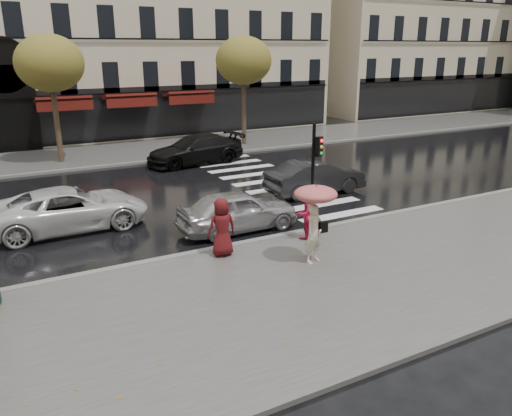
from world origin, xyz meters
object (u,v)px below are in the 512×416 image
car_darkgrey (316,177)px  traffic_light (315,168)px  woman_umbrella (315,211)px  woman_red (305,214)px  car_white (71,209)px  car_silver (238,210)px  man_burgundy (222,227)px  car_black (195,150)px

car_darkgrey → traffic_light: bearing=144.4°
woman_umbrella → traffic_light: (1.35, 2.02, 0.66)m
woman_red → car_white: 7.99m
traffic_light → car_silver: (-1.96, 1.62, -1.60)m
woman_umbrella → man_burgundy: woman_umbrella is taller
car_black → woman_umbrella: bearing=-13.3°
traffic_light → car_white: traffic_light is taller
woman_umbrella → car_darkgrey: 7.53m
traffic_light → car_darkgrey: (2.94, 4.10, -1.58)m
car_white → car_silver: bearing=-120.7°
traffic_light → woman_umbrella: bearing=-123.8°
man_burgundy → car_black: size_ratio=0.33×
car_white → woman_umbrella: bearing=-140.3°
man_burgundy → car_darkgrey: size_ratio=0.40×
car_silver → car_black: bearing=-14.0°
car_white → car_black: size_ratio=0.98×
woman_umbrella → traffic_light: traffic_light is taller
woman_umbrella → car_black: bearing=82.2°
car_darkgrey → car_black: (-2.39, 7.76, 0.04)m
woman_umbrella → car_black: 14.03m
car_silver → car_darkgrey: size_ratio=0.94×
woman_umbrella → man_burgundy: size_ratio=1.33×
man_burgundy → car_black: (3.99, 12.19, -0.22)m
woman_red → car_white: bearing=-54.1°
car_darkgrey → car_white: 9.88m
car_darkgrey → car_black: size_ratio=0.83×
woman_red → traffic_light: 1.50m
woman_red → man_burgundy: (-2.90, 0.00, 0.05)m
car_silver → car_black: size_ratio=0.78×
traffic_light → man_burgundy: bearing=-174.4°
car_darkgrey → car_white: bearing=88.0°
traffic_light → car_white: size_ratio=0.69×
man_burgundy → car_black: 12.82m
woman_umbrella → man_burgundy: 2.76m
traffic_light → car_black: bearing=87.3°
traffic_light → car_silver: bearing=140.4°
traffic_light → car_white: 8.39m
woman_red → car_darkgrey: 5.64m
car_white → traffic_light: bearing=-123.7°
woman_umbrella → car_black: size_ratio=0.44×
woman_umbrella → car_silver: 3.81m
woman_umbrella → traffic_light: size_ratio=0.64×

